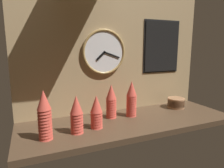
{
  "coord_description": "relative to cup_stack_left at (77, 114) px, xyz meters",
  "views": [
    {
      "loc": [
        -0.68,
        -1.27,
        0.54
      ],
      "look_at": [
        -0.13,
        0.04,
        0.27
      ],
      "focal_mm": 32.0,
      "sensor_mm": 36.0,
      "label": 1
    }
  ],
  "objects": [
    {
      "name": "ground_plane",
      "position": [
        0.42,
        0.08,
        -0.14
      ],
      "size": [
        1.6,
        0.56,
        0.04
      ],
      "primitive_type": "cube",
      "color": "#4C3826"
    },
    {
      "name": "wall_tiled_back",
      "position": [
        0.42,
        0.35,
        0.4
      ],
      "size": [
        1.6,
        0.03,
        1.05
      ],
      "color": "tan",
      "rests_on": "ground_plane"
    },
    {
      "name": "cup_stack_left",
      "position": [
        0.0,
        0.0,
        0.0
      ],
      "size": [
        0.08,
        0.08,
        0.24
      ],
      "color": "#DB4C3D",
      "rests_on": "ground_plane"
    },
    {
      "name": "cup_stack_center",
      "position": [
        0.31,
        0.17,
        0.01
      ],
      "size": [
        0.08,
        0.08,
        0.26
      ],
      "color": "#DB4C3D",
      "rests_on": "ground_plane"
    },
    {
      "name": "cup_stack_far_left",
      "position": [
        -0.19,
        -0.02,
        0.03
      ],
      "size": [
        0.08,
        0.08,
        0.3
      ],
      "color": "#DB4C3D",
      "rests_on": "ground_plane"
    },
    {
      "name": "cup_stack_center_left",
      "position": [
        0.14,
        0.03,
        -0.01
      ],
      "size": [
        0.08,
        0.08,
        0.23
      ],
      "color": "#DB4C3D",
      "rests_on": "ground_plane"
    },
    {
      "name": "cup_stack_center_right",
      "position": [
        0.47,
        0.15,
        0.02
      ],
      "size": [
        0.08,
        0.08,
        0.28
      ],
      "color": "#DB4C3D",
      "rests_on": "ground_plane"
    },
    {
      "name": "bowl_stack_far_right",
      "position": [
        0.94,
        0.19,
        -0.07
      ],
      "size": [
        0.15,
        0.15,
        0.09
      ],
      "color": "#996B47",
      "rests_on": "ground_plane"
    },
    {
      "name": "wall_clock",
      "position": [
        0.31,
        0.32,
        0.38
      ],
      "size": [
        0.36,
        0.03,
        0.36
      ],
      "color": "white"
    },
    {
      "name": "menu_board",
      "position": [
        0.86,
        0.32,
        0.42
      ],
      "size": [
        0.37,
        0.01,
        0.46
      ],
      "color": "black"
    }
  ]
}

